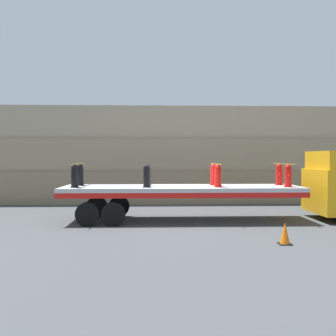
{
  "coord_description": "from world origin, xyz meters",
  "views": [
    {
      "loc": [
        -1.08,
        -14.98,
        2.52
      ],
      "look_at": [
        -0.54,
        0.0,
        2.12
      ],
      "focal_mm": 40.0,
      "sensor_mm": 36.0,
      "label": 1
    }
  ],
  "objects_px": {
    "fire_hydrant_red_near_2": "(218,176)",
    "fire_hydrant_red_far_3": "(279,175)",
    "fire_hydrant_red_far_2": "(214,175)",
    "fire_hydrant_black_near_0": "(75,176)",
    "fire_hydrant_black_far_1": "(147,175)",
    "fire_hydrant_red_near_3": "(288,176)",
    "flatbed_trailer": "(167,193)",
    "fire_hydrant_black_near_1": "(147,176)",
    "traffic_cone": "(285,233)",
    "fire_hydrant_black_far_0": "(80,175)"
  },
  "relations": [
    {
      "from": "fire_hydrant_red_near_2",
      "to": "fire_hydrant_red_far_3",
      "type": "relative_size",
      "value": 1.0
    },
    {
      "from": "fire_hydrant_red_far_2",
      "to": "fire_hydrant_black_near_0",
      "type": "bearing_deg",
      "value": -169.06
    },
    {
      "from": "fire_hydrant_black_far_1",
      "to": "fire_hydrant_red_near_3",
      "type": "height_order",
      "value": "same"
    },
    {
      "from": "fire_hydrant_red_near_2",
      "to": "flatbed_trailer",
      "type": "bearing_deg",
      "value": 164.89
    },
    {
      "from": "fire_hydrant_black_near_1",
      "to": "fire_hydrant_black_near_0",
      "type": "bearing_deg",
      "value": 180.0
    },
    {
      "from": "fire_hydrant_black_far_1",
      "to": "traffic_cone",
      "type": "xyz_separation_m",
      "value": [
        4.11,
        -4.8,
        -1.5
      ]
    },
    {
      "from": "fire_hydrant_black_far_0",
      "to": "flatbed_trailer",
      "type": "bearing_deg",
      "value": -8.56
    },
    {
      "from": "fire_hydrant_black_far_0",
      "to": "fire_hydrant_red_near_2",
      "type": "xyz_separation_m",
      "value": [
        5.54,
        -1.07,
        0.0
      ]
    },
    {
      "from": "fire_hydrant_black_far_0",
      "to": "fire_hydrant_black_far_1",
      "type": "xyz_separation_m",
      "value": [
        2.77,
        0.0,
        0.0
      ]
    },
    {
      "from": "fire_hydrant_black_far_1",
      "to": "fire_hydrant_red_far_3",
      "type": "distance_m",
      "value": 5.54
    },
    {
      "from": "fire_hydrant_red_far_2",
      "to": "traffic_cone",
      "type": "distance_m",
      "value": 5.2
    },
    {
      "from": "fire_hydrant_black_near_1",
      "to": "fire_hydrant_red_far_2",
      "type": "xyz_separation_m",
      "value": [
        2.77,
        1.07,
        0.0
      ]
    },
    {
      "from": "flatbed_trailer",
      "to": "traffic_cone",
      "type": "relative_size",
      "value": 14.47
    },
    {
      "from": "fire_hydrant_black_near_0",
      "to": "fire_hydrant_red_near_3",
      "type": "distance_m",
      "value": 8.3
    },
    {
      "from": "fire_hydrant_black_far_0",
      "to": "fire_hydrant_black_far_1",
      "type": "height_order",
      "value": "same"
    },
    {
      "from": "fire_hydrant_red_near_2",
      "to": "fire_hydrant_red_near_3",
      "type": "height_order",
      "value": "same"
    },
    {
      "from": "fire_hydrant_red_near_3",
      "to": "traffic_cone",
      "type": "distance_m",
      "value": 4.27
    },
    {
      "from": "fire_hydrant_red_far_2",
      "to": "fire_hydrant_red_far_3",
      "type": "relative_size",
      "value": 1.0
    },
    {
      "from": "fire_hydrant_black_far_0",
      "to": "fire_hydrant_red_far_3",
      "type": "relative_size",
      "value": 1.0
    },
    {
      "from": "fire_hydrant_red_near_2",
      "to": "fire_hydrant_red_far_2",
      "type": "xyz_separation_m",
      "value": [
        0.0,
        1.07,
        0.0
      ]
    },
    {
      "from": "flatbed_trailer",
      "to": "fire_hydrant_red_near_2",
      "type": "height_order",
      "value": "fire_hydrant_red_near_2"
    },
    {
      "from": "fire_hydrant_black_near_0",
      "to": "fire_hydrant_red_far_3",
      "type": "bearing_deg",
      "value": 7.35
    },
    {
      "from": "fire_hydrant_black_far_1",
      "to": "fire_hydrant_red_near_3",
      "type": "distance_m",
      "value": 5.64
    },
    {
      "from": "fire_hydrant_black_near_1",
      "to": "fire_hydrant_black_far_0",
      "type": "bearing_deg",
      "value": 158.86
    },
    {
      "from": "fire_hydrant_black_far_1",
      "to": "traffic_cone",
      "type": "height_order",
      "value": "fire_hydrant_black_far_1"
    },
    {
      "from": "fire_hydrant_red_near_2",
      "to": "fire_hydrant_red_far_2",
      "type": "distance_m",
      "value": 1.07
    },
    {
      "from": "fire_hydrant_black_near_0",
      "to": "fire_hydrant_black_far_0",
      "type": "bearing_deg",
      "value": 90.0
    },
    {
      "from": "fire_hydrant_red_far_2",
      "to": "fire_hydrant_black_near_1",
      "type": "bearing_deg",
      "value": -158.86
    },
    {
      "from": "fire_hydrant_red_near_2",
      "to": "traffic_cone",
      "type": "relative_size",
      "value": 1.36
    },
    {
      "from": "flatbed_trailer",
      "to": "fire_hydrant_black_near_1",
      "type": "distance_m",
      "value": 1.18
    },
    {
      "from": "fire_hydrant_black_far_1",
      "to": "fire_hydrant_black_far_0",
      "type": "bearing_deg",
      "value": 180.0
    },
    {
      "from": "flatbed_trailer",
      "to": "fire_hydrant_black_near_0",
      "type": "height_order",
      "value": "fire_hydrant_black_near_0"
    },
    {
      "from": "flatbed_trailer",
      "to": "fire_hydrant_red_near_3",
      "type": "distance_m",
      "value": 4.83
    },
    {
      "from": "fire_hydrant_red_near_3",
      "to": "fire_hydrant_red_far_3",
      "type": "relative_size",
      "value": 1.0
    },
    {
      "from": "fire_hydrant_black_far_0",
      "to": "fire_hydrant_black_near_1",
      "type": "height_order",
      "value": "same"
    },
    {
      "from": "fire_hydrant_black_far_1",
      "to": "fire_hydrant_red_near_2",
      "type": "xyz_separation_m",
      "value": [
        2.77,
        -1.07,
        0.0
      ]
    },
    {
      "from": "fire_hydrant_black_near_0",
      "to": "flatbed_trailer",
      "type": "bearing_deg",
      "value": 8.56
    },
    {
      "from": "fire_hydrant_black_near_1",
      "to": "fire_hydrant_red_near_3",
      "type": "bearing_deg",
      "value": 0.0
    },
    {
      "from": "fire_hydrant_red_far_2",
      "to": "fire_hydrant_red_near_2",
      "type": "bearing_deg",
      "value": -90.0
    },
    {
      "from": "fire_hydrant_black_near_0",
      "to": "fire_hydrant_red_near_3",
      "type": "height_order",
      "value": "same"
    },
    {
      "from": "fire_hydrant_black_near_0",
      "to": "fire_hydrant_black_far_1",
      "type": "distance_m",
      "value": 2.97
    },
    {
      "from": "fire_hydrant_black_near_1",
      "to": "traffic_cone",
      "type": "bearing_deg",
      "value": -42.24
    },
    {
      "from": "fire_hydrant_red_far_3",
      "to": "fire_hydrant_black_far_0",
      "type": "bearing_deg",
      "value": 180.0
    },
    {
      "from": "fire_hydrant_black_far_1",
      "to": "fire_hydrant_red_far_3",
      "type": "relative_size",
      "value": 1.0
    },
    {
      "from": "flatbed_trailer",
      "to": "fire_hydrant_red_near_2",
      "type": "xyz_separation_m",
      "value": [
        1.98,
        -0.54,
        0.69
      ]
    },
    {
      "from": "flatbed_trailer",
      "to": "fire_hydrant_red_near_3",
      "type": "bearing_deg",
      "value": -6.43
    },
    {
      "from": "fire_hydrant_red_far_3",
      "to": "fire_hydrant_black_far_1",
      "type": "bearing_deg",
      "value": 180.0
    },
    {
      "from": "fire_hydrant_black_near_0",
      "to": "fire_hydrant_red_far_2",
      "type": "relative_size",
      "value": 1.0
    },
    {
      "from": "flatbed_trailer",
      "to": "fire_hydrant_black_far_0",
      "type": "height_order",
      "value": "fire_hydrant_black_far_0"
    },
    {
      "from": "fire_hydrant_red_far_3",
      "to": "fire_hydrant_red_near_3",
      "type": "bearing_deg",
      "value": -90.0
    }
  ]
}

